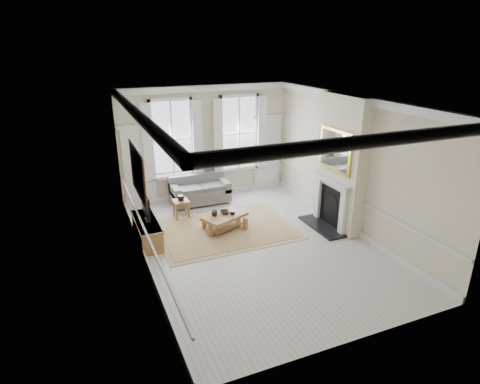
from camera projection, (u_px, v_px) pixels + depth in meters
name	position (u px, v px, depth m)	size (l,w,h in m)	color
floor	(256.00, 245.00, 9.59)	(7.20, 7.20, 0.00)	#B7B5AD
ceiling	(258.00, 100.00, 8.39)	(7.20, 7.20, 0.00)	white
back_wall	(206.00, 142.00, 12.10)	(5.20, 5.20, 0.00)	beige
left_wall	(139.00, 193.00, 8.05)	(7.20, 7.20, 0.00)	beige
right_wall	(352.00, 164.00, 9.93)	(7.20, 7.20, 0.00)	beige
window_left	(172.00, 139.00, 11.60)	(1.26, 0.20, 2.20)	#B2BCC6
window_right	(239.00, 133.00, 12.36)	(1.26, 0.20, 2.20)	#B2BCC6
door_left	(139.00, 168.00, 11.51)	(0.90, 0.08, 2.30)	silver
door_right	(267.00, 154.00, 13.00)	(0.90, 0.08, 2.30)	silver
painting	(137.00, 172.00, 8.20)	(0.05, 1.66, 1.06)	#A7631C
chimney_breast	(341.00, 163.00, 10.04)	(0.35, 1.70, 3.38)	beige
hearth	(322.00, 226.00, 10.47)	(0.55, 1.50, 0.05)	black
fireplace	(330.00, 200.00, 10.30)	(0.21, 1.45, 1.33)	silver
mirror	(335.00, 150.00, 9.84)	(0.06, 1.26, 1.06)	gold
sofa	(200.00, 191.00, 12.00)	(1.71, 0.83, 0.83)	slate
side_table	(181.00, 204.00, 10.95)	(0.42, 0.42, 0.50)	olive
rug	(225.00, 229.00, 10.35)	(3.50, 2.60, 0.02)	tan
coffee_table	(225.00, 218.00, 10.24)	(1.28, 1.03, 0.42)	olive
ceramic_pot_a	(215.00, 213.00, 10.14)	(0.14, 0.14, 0.14)	black
ceramic_pot_b	(232.00, 213.00, 10.22)	(0.13, 0.13, 0.09)	black
bowl	(225.00, 212.00, 10.30)	(0.25, 0.25, 0.06)	black
tv_stand	(147.00, 231.00, 9.68)	(0.49, 1.52, 0.54)	olive
tv	(146.00, 205.00, 9.45)	(0.08, 0.90, 0.68)	black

